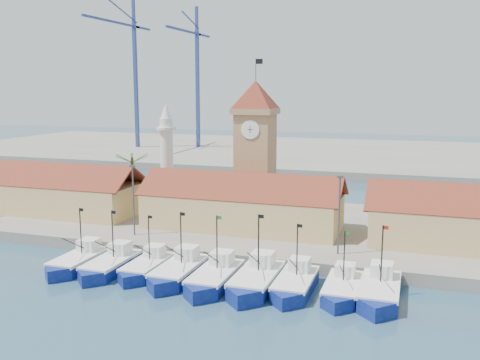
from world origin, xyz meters
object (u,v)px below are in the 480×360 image
(boat_0, at_px, (78,262))
(clock_tower, at_px, (255,146))
(minaret, at_px, (167,156))
(boat_4, at_px, (214,279))

(boat_0, relative_size, clock_tower, 0.42)
(clock_tower, height_order, minaret, clock_tower)
(boat_4, xyz_separation_m, clock_tower, (-2.82, 24.17, 11.17))
(clock_tower, bearing_deg, boat_0, -119.87)
(boat_4, relative_size, clock_tower, 0.45)
(boat_0, bearing_deg, clock_tower, 60.13)
(clock_tower, distance_m, minaret, 15.30)
(boat_4, bearing_deg, minaret, 124.25)
(boat_0, bearing_deg, minaret, 92.81)
(boat_4, bearing_deg, clock_tower, 96.66)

